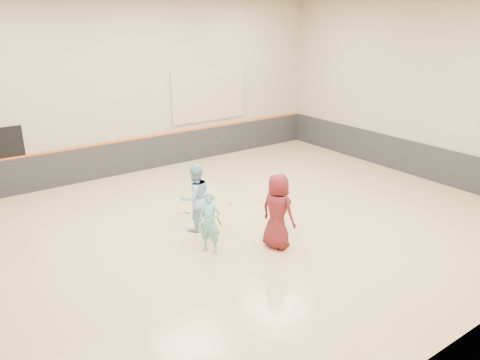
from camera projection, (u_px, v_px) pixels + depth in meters
room at (240, 198)px, 12.32m from camera, size 15.04×12.04×6.22m
wainscot_back at (144, 154)px, 16.96m from camera, size 14.90×0.04×1.20m
wainscot_right at (412, 158)px, 16.50m from camera, size 0.04×11.90×1.20m
accent_stripe at (143, 137)px, 16.75m from camera, size 14.90×0.03×0.06m
acoustic_panel at (209, 94)px, 17.85m from camera, size 3.20×0.08×2.00m
doorway at (7, 162)px, 14.33m from camera, size 1.10×0.05×2.20m
girl at (210, 222)px, 11.03m from camera, size 0.61×0.67×1.55m
instructor at (195, 198)px, 12.12m from camera, size 0.88×0.69×1.81m
young_man at (278, 211)px, 11.20m from camera, size 0.79×1.03×1.88m
held_racket at (214, 211)px, 12.05m from camera, size 0.28×0.28×0.60m
spare_racket at (181, 210)px, 13.42m from camera, size 0.62×0.62×0.15m
ball_under_racket at (221, 224)px, 12.62m from camera, size 0.07×0.07×0.07m
ball_in_hand at (283, 205)px, 11.12m from camera, size 0.07×0.07×0.07m
ball_beside_spare at (231, 202)px, 14.09m from camera, size 0.07×0.07×0.07m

